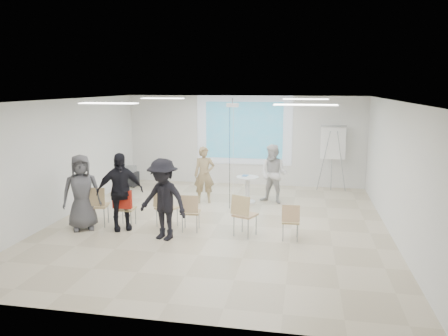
% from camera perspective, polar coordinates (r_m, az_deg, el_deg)
% --- Properties ---
extents(floor, '(8.00, 9.00, 0.10)m').
position_cam_1_polar(floor, '(10.75, -0.79, -7.61)').
color(floor, beige).
rests_on(floor, ground).
extents(ceiling, '(8.00, 9.00, 0.10)m').
position_cam_1_polar(ceiling, '(10.20, -0.83, 9.14)').
color(ceiling, white).
rests_on(ceiling, wall_back).
extents(wall_back, '(8.00, 0.10, 3.00)m').
position_cam_1_polar(wall_back, '(14.80, 2.66, 3.62)').
color(wall_back, silver).
rests_on(wall_back, floor).
extents(wall_left, '(0.10, 9.00, 3.00)m').
position_cam_1_polar(wall_left, '(11.84, -20.42, 1.15)').
color(wall_left, silver).
rests_on(wall_left, floor).
extents(wall_right, '(0.10, 9.00, 3.00)m').
position_cam_1_polar(wall_right, '(10.37, 21.71, -0.22)').
color(wall_right, silver).
rests_on(wall_right, floor).
extents(projection_halo, '(3.20, 0.01, 2.30)m').
position_cam_1_polar(projection_halo, '(14.70, 2.64, 4.94)').
color(projection_halo, silver).
rests_on(projection_halo, wall_back).
extents(projection_image, '(2.60, 0.01, 1.90)m').
position_cam_1_polar(projection_image, '(14.68, 2.63, 4.93)').
color(projection_image, '#3799BB').
rests_on(projection_image, wall_back).
extents(pedestal_table, '(0.73, 0.73, 0.79)m').
position_cam_1_polar(pedestal_table, '(12.55, 3.06, -2.61)').
color(pedestal_table, white).
rests_on(pedestal_table, floor).
extents(player_left, '(0.77, 0.62, 1.84)m').
position_cam_1_polar(player_left, '(12.49, -2.59, -0.41)').
color(player_left, tan).
rests_on(player_left, floor).
extents(player_right, '(1.09, 0.99, 1.87)m').
position_cam_1_polar(player_right, '(12.52, 6.49, -0.37)').
color(player_right, silver).
rests_on(player_right, floor).
extents(controller_left, '(0.07, 0.12, 0.04)m').
position_cam_1_polar(controller_left, '(12.64, -1.55, 1.08)').
color(controller_left, white).
rests_on(controller_left, player_left).
extents(controller_right, '(0.07, 0.11, 0.04)m').
position_cam_1_polar(controller_right, '(12.72, 5.80, 1.31)').
color(controller_right, silver).
rests_on(controller_right, player_right).
extents(chair_far_left, '(0.54, 0.57, 0.98)m').
position_cam_1_polar(chair_far_left, '(10.86, -16.26, -4.41)').
color(chair_far_left, tan).
rests_on(chair_far_left, floor).
extents(chair_left_mid, '(0.42, 0.45, 0.86)m').
position_cam_1_polar(chair_left_mid, '(10.65, -12.79, -4.92)').
color(chair_left_mid, tan).
rests_on(chair_left_mid, floor).
extents(chair_left_inner, '(0.58, 0.60, 0.92)m').
position_cam_1_polar(chair_left_inner, '(10.46, -7.78, -4.84)').
color(chair_left_inner, '#D0B578').
rests_on(chair_left_inner, floor).
extents(chair_center, '(0.45, 0.48, 0.89)m').
position_cam_1_polar(chair_center, '(10.10, -4.45, -5.45)').
color(chair_center, tan).
rests_on(chair_center, floor).
extents(chair_right_inner, '(0.60, 0.62, 0.97)m').
position_cam_1_polar(chair_right_inner, '(9.73, 2.54, -5.76)').
color(chair_right_inner, tan).
rests_on(chair_right_inner, floor).
extents(chair_right_far, '(0.40, 0.43, 0.82)m').
position_cam_1_polar(chair_right_far, '(9.63, 8.69, -6.59)').
color(chair_right_far, tan).
rests_on(chair_right_far, floor).
extents(red_jacket, '(0.46, 0.13, 0.43)m').
position_cam_1_polar(red_jacket, '(10.47, -13.17, -4.01)').
color(red_jacket, '#B02315').
rests_on(red_jacket, chair_left_mid).
extents(laptop, '(0.41, 0.36, 0.03)m').
position_cam_1_polar(laptop, '(10.55, -7.44, -4.98)').
color(laptop, black).
rests_on(laptop, chair_left_inner).
extents(audience_left, '(1.42, 1.27, 2.09)m').
position_cam_1_polar(audience_left, '(10.38, -13.46, -2.29)').
color(audience_left, black).
rests_on(audience_left, floor).
extents(audience_mid, '(1.47, 1.08, 2.04)m').
position_cam_1_polar(audience_mid, '(9.56, -7.97, -3.38)').
color(audience_mid, black).
rests_on(audience_mid, floor).
extents(audience_outer, '(1.16, 1.04, 1.99)m').
position_cam_1_polar(audience_outer, '(10.66, -18.12, -2.48)').
color(audience_outer, '#515156').
rests_on(audience_outer, floor).
extents(flipchart_easel, '(0.91, 0.69, 2.11)m').
position_cam_1_polar(flipchart_easel, '(14.17, 14.06, 3.22)').
color(flipchart_easel, '#97999F').
rests_on(flipchart_easel, floor).
extents(av_cart, '(0.51, 0.43, 0.70)m').
position_cam_1_polar(av_cart, '(14.92, -12.09, -1.15)').
color(av_cart, black).
rests_on(av_cart, floor).
extents(ceiling_projector, '(0.30, 0.25, 3.00)m').
position_cam_1_polar(ceiling_projector, '(11.67, 1.11, 7.57)').
color(ceiling_projector, white).
rests_on(ceiling_projector, ceiling).
extents(fluor_panel_nw, '(1.20, 0.30, 0.02)m').
position_cam_1_polar(fluor_panel_nw, '(12.66, -8.03, 8.99)').
color(fluor_panel_nw, white).
rests_on(fluor_panel_nw, ceiling).
extents(fluor_panel_ne, '(1.20, 0.30, 0.02)m').
position_cam_1_polar(fluor_panel_ne, '(12.00, 10.62, 8.82)').
color(fluor_panel_ne, white).
rests_on(fluor_panel_ne, ceiling).
extents(fluor_panel_sw, '(1.20, 0.30, 0.02)m').
position_cam_1_polar(fluor_panel_sw, '(9.40, -14.86, 8.17)').
color(fluor_panel_sw, white).
rests_on(fluor_panel_sw, ceiling).
extents(fluor_panel_se, '(1.20, 0.30, 0.02)m').
position_cam_1_polar(fluor_panel_se, '(8.51, 10.57, 8.10)').
color(fluor_panel_se, white).
rests_on(fluor_panel_se, ceiling).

